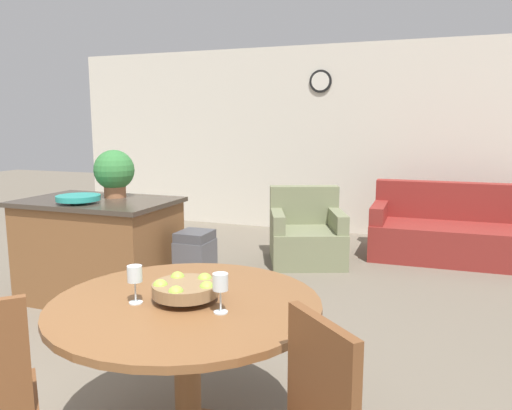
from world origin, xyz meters
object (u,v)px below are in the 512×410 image
Objects in this scene: potted_plant at (114,172)px; couch at (466,235)px; wine_glass_left at (135,276)px; wine_glass_right at (220,284)px; teal_bowl at (78,198)px; trash_bin at (195,270)px; dining_table at (187,335)px; kitchen_island at (100,250)px; armchair at (306,237)px; fruit_bowl at (185,289)px.

potted_plant is 0.20× the size of couch.
wine_glass_left is 0.43m from wine_glass_right.
trash_bin is at bearing 20.78° from teal_bowl.
dining_table is 2.98× the size of potted_plant.
wine_glass_right reaches higher than kitchen_island.
couch reaches higher than dining_table.
kitchen_island is 2.37m from armchair.
armchair is at bearing 95.16° from dining_table.
wine_glass_left is at bearing -43.73° from teal_bowl.
fruit_bowl is at bearing -106.60° from armchair.
wine_glass_left is 1.00× the size of wine_glass_right.
fruit_bowl is 1.73× the size of wine_glass_left.
potted_plant is at bearing 133.35° from dining_table.
potted_plant reaches higher than trash_bin.
kitchen_island is 3.11× the size of potted_plant.
dining_table is 0.38m from wine_glass_left.
potted_plant reaches higher than teal_bowl.
potted_plant is 0.64× the size of trash_bin.
armchair is at bearing 72.77° from trash_bin.
wine_glass_right is 0.17× the size of armchair.
teal_bowl is 0.54× the size of trash_bin.
dining_table is 4.48m from couch.
armchair reaches higher than trash_bin.
wine_glass_left is 2.43m from potted_plant.
wine_glass_left is 0.27× the size of trash_bin.
fruit_bowl is 2.41m from kitchen_island.
kitchen_island is 2.00× the size of trash_bin.
trash_bin is 3.39m from couch.
kitchen_island reaches higher than dining_table.
teal_bowl is 0.17× the size of couch.
armchair is at bearing 55.07° from teal_bowl.
couch is (3.21, 2.85, -0.67)m from teal_bowl.
trash_bin is at bearing 116.14° from fruit_bowl.
potted_plant is at bearing -150.96° from armchair.
kitchen_island is (-1.76, 1.61, -0.36)m from fruit_bowl.
wine_glass_left is at bearing -111.88° from couch.
kitchen_island is 0.72m from potted_plant.
teal_bowl is 0.34× the size of armchair.
couch is at bearing 47.51° from trash_bin.
armchair is (-0.31, 3.48, -0.30)m from dining_table.
fruit_bowl is 0.47× the size of trash_bin.
kitchen_island is (-1.76, 1.61, -0.13)m from dining_table.
wine_glass_left is (-0.21, -0.11, 0.07)m from fruit_bowl.
couch is (1.43, 4.24, -0.29)m from dining_table.
fruit_bowl is at bearing -42.54° from kitchen_island.
kitchen_island is (-1.55, 1.72, -0.43)m from wine_glass_left.
trash_bin is at bearing -3.58° from potted_plant.
dining_table is 0.23m from fruit_bowl.
kitchen_island is at bearing 85.35° from teal_bowl.
fruit_bowl is at bearing 152.26° from dining_table.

